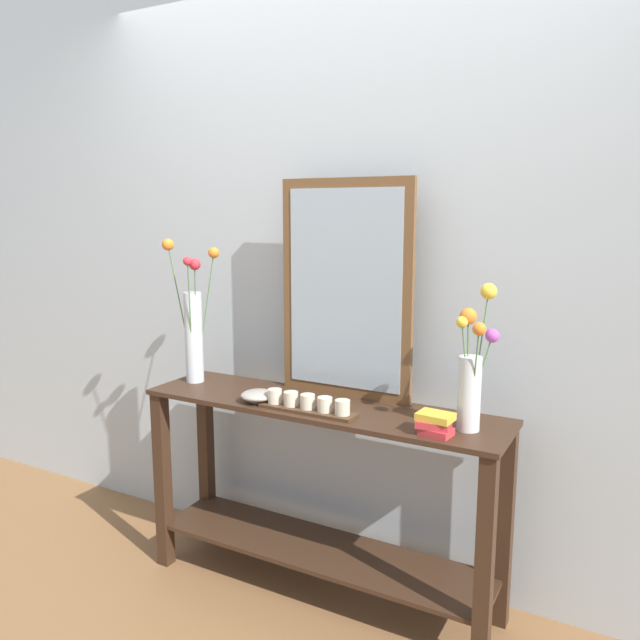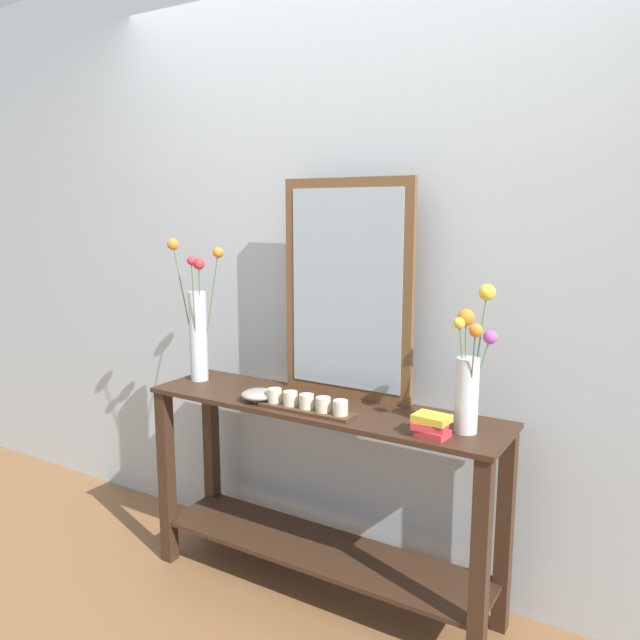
# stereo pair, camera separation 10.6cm
# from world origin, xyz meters

# --- Properties ---
(ground_plane) EXTENTS (7.00, 6.00, 0.02)m
(ground_plane) POSITION_xyz_m (0.00, 0.00, -0.01)
(ground_plane) COLOR brown
(wall_back) EXTENTS (6.40, 0.08, 2.70)m
(wall_back) POSITION_xyz_m (0.00, 0.31, 1.35)
(wall_back) COLOR #B2BCC1
(wall_back) RESTS_ON ground
(console_table) EXTENTS (1.49, 0.38, 0.81)m
(console_table) POSITION_xyz_m (0.00, 0.00, 0.49)
(console_table) COLOR #382316
(console_table) RESTS_ON ground
(mirror_leaning) EXTENTS (0.57, 0.03, 0.88)m
(mirror_leaning) POSITION_xyz_m (0.03, 0.16, 1.25)
(mirror_leaning) COLOR brown
(mirror_leaning) RESTS_ON console_table
(tall_vase_left) EXTENTS (0.21, 0.18, 0.63)m
(tall_vase_left) POSITION_xyz_m (-0.65, 0.02, 1.07)
(tall_vase_left) COLOR silver
(tall_vase_left) RESTS_ON console_table
(vase_right) EXTENTS (0.14, 0.19, 0.51)m
(vase_right) POSITION_xyz_m (0.60, -0.01, 1.02)
(vase_right) COLOR silver
(vase_right) RESTS_ON console_table
(candle_tray) EXTENTS (0.39, 0.09, 0.07)m
(candle_tray) POSITION_xyz_m (0.01, -0.11, 0.84)
(candle_tray) COLOR #472D1C
(candle_tray) RESTS_ON console_table
(decorative_bowl) EXTENTS (0.14, 0.14, 0.05)m
(decorative_bowl) POSITION_xyz_m (-0.23, -0.10, 0.84)
(decorative_bowl) COLOR #9E9389
(decorative_bowl) RESTS_ON console_table
(book_stack) EXTENTS (0.13, 0.10, 0.08)m
(book_stack) POSITION_xyz_m (0.51, -0.11, 0.85)
(book_stack) COLOR #C63338
(book_stack) RESTS_ON console_table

